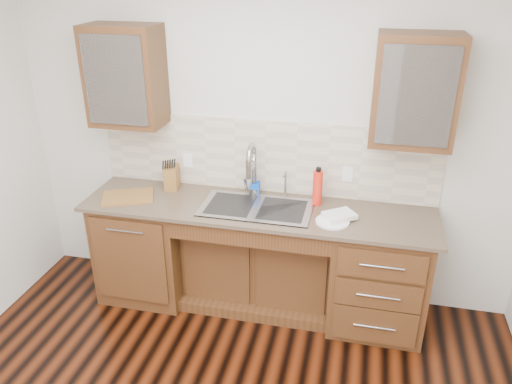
% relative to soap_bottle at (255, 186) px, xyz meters
% --- Properties ---
extents(wall_back, '(4.00, 0.10, 2.70)m').
position_rel_soap_bottle_xyz_m(wall_back, '(0.06, 0.16, 0.36)').
color(wall_back, silver).
rests_on(wall_back, ground).
extents(base_cabinet_left, '(0.70, 0.62, 0.88)m').
position_rel_soap_bottle_xyz_m(base_cabinet_left, '(-0.89, -0.20, -0.55)').
color(base_cabinet_left, '#593014').
rests_on(base_cabinet_left, ground).
extents(base_cabinet_center, '(1.20, 0.44, 0.70)m').
position_rel_soap_bottle_xyz_m(base_cabinet_center, '(0.06, -0.11, -0.64)').
color(base_cabinet_center, '#593014').
rests_on(base_cabinet_center, ground).
extents(base_cabinet_right, '(0.70, 0.62, 0.88)m').
position_rel_soap_bottle_xyz_m(base_cabinet_right, '(1.01, -0.20, -0.55)').
color(base_cabinet_right, '#593014').
rests_on(base_cabinet_right, ground).
extents(countertop, '(2.70, 0.65, 0.03)m').
position_rel_soap_bottle_xyz_m(countertop, '(0.06, -0.22, -0.09)').
color(countertop, '#84705B').
rests_on(countertop, base_cabinet_left).
extents(backsplash, '(2.70, 0.02, 0.59)m').
position_rel_soap_bottle_xyz_m(backsplash, '(0.06, 0.09, 0.22)').
color(backsplash, beige).
rests_on(backsplash, wall_back).
extents(sink, '(0.84, 0.46, 0.19)m').
position_rel_soap_bottle_xyz_m(sink, '(0.06, -0.23, -0.16)').
color(sink, '#9E9EA5').
rests_on(sink, countertop).
extents(faucet, '(0.04, 0.04, 0.40)m').
position_rel_soap_bottle_xyz_m(faucet, '(-0.01, -0.00, 0.12)').
color(faucet, '#999993').
rests_on(faucet, countertop).
extents(filter_tap, '(0.02, 0.02, 0.24)m').
position_rel_soap_bottle_xyz_m(filter_tap, '(0.24, 0.01, 0.04)').
color(filter_tap, '#999993').
rests_on(filter_tap, countertop).
extents(upper_cabinet_left, '(0.55, 0.34, 0.75)m').
position_rel_soap_bottle_xyz_m(upper_cabinet_left, '(-0.99, -0.06, 0.84)').
color(upper_cabinet_left, '#593014').
rests_on(upper_cabinet_left, wall_back).
extents(upper_cabinet_right, '(0.55, 0.34, 0.75)m').
position_rel_soap_bottle_xyz_m(upper_cabinet_right, '(1.11, -0.06, 0.84)').
color(upper_cabinet_right, '#593014').
rests_on(upper_cabinet_right, wall_back).
extents(outlet_left, '(0.08, 0.01, 0.12)m').
position_rel_soap_bottle_xyz_m(outlet_left, '(-0.59, 0.08, 0.13)').
color(outlet_left, white).
rests_on(outlet_left, backsplash).
extents(outlet_right, '(0.08, 0.01, 0.12)m').
position_rel_soap_bottle_xyz_m(outlet_right, '(0.71, 0.08, 0.13)').
color(outlet_right, white).
rests_on(outlet_right, backsplash).
extents(soap_bottle, '(0.08, 0.08, 0.16)m').
position_rel_soap_bottle_xyz_m(soap_bottle, '(0.00, 0.00, 0.00)').
color(soap_bottle, blue).
rests_on(soap_bottle, countertop).
extents(water_bottle, '(0.08, 0.08, 0.27)m').
position_rel_soap_bottle_xyz_m(water_bottle, '(0.50, -0.06, 0.06)').
color(water_bottle, red).
rests_on(water_bottle, countertop).
extents(plate, '(0.29, 0.29, 0.01)m').
position_rel_soap_bottle_xyz_m(plate, '(0.64, -0.33, -0.07)').
color(plate, white).
rests_on(plate, countertop).
extents(dish_towel, '(0.27, 0.26, 0.03)m').
position_rel_soap_bottle_xyz_m(dish_towel, '(0.69, -0.27, -0.05)').
color(dish_towel, white).
rests_on(dish_towel, plate).
extents(knife_block, '(0.13, 0.18, 0.19)m').
position_rel_soap_bottle_xyz_m(knife_block, '(-0.70, -0.03, 0.02)').
color(knife_block, brown).
rests_on(knife_block, countertop).
extents(cutting_board, '(0.47, 0.41, 0.02)m').
position_rel_soap_bottle_xyz_m(cutting_board, '(-0.97, -0.29, -0.07)').
color(cutting_board, olive).
rests_on(cutting_board, countertop).
extents(cup_left_a, '(0.13, 0.13, 0.10)m').
position_rel_soap_bottle_xyz_m(cup_left_a, '(-1.14, -0.06, 0.79)').
color(cup_left_a, silver).
rests_on(cup_left_a, upper_cabinet_left).
extents(cup_left_b, '(0.12, 0.12, 0.08)m').
position_rel_soap_bottle_xyz_m(cup_left_b, '(-0.88, -0.06, 0.78)').
color(cup_left_b, silver).
rests_on(cup_left_b, upper_cabinet_left).
extents(cup_right_a, '(0.13, 0.13, 0.09)m').
position_rel_soap_bottle_xyz_m(cup_right_a, '(1.02, -0.06, 0.78)').
color(cup_right_a, white).
rests_on(cup_right_a, upper_cabinet_right).
extents(cup_right_b, '(0.12, 0.12, 0.09)m').
position_rel_soap_bottle_xyz_m(cup_right_b, '(1.26, -0.06, 0.78)').
color(cup_right_b, white).
rests_on(cup_right_b, upper_cabinet_right).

